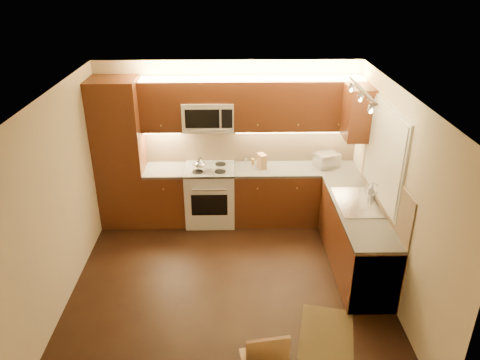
{
  "coord_description": "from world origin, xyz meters",
  "views": [
    {
      "loc": [
        0.05,
        -4.83,
        3.82
      ],
      "look_at": [
        0.15,
        0.55,
        1.25
      ],
      "focal_mm": 34.59,
      "sensor_mm": 36.0,
      "label": 1
    }
  ],
  "objects_px": {
    "stove": "(210,195)",
    "microwave": "(208,115)",
    "soap_bottle": "(371,190)",
    "kettle": "(200,164)",
    "sink": "(357,198)",
    "knife_block": "(262,161)",
    "toaster_oven": "(327,160)"
  },
  "relations": [
    {
      "from": "sink",
      "to": "knife_block",
      "type": "xyz_separation_m",
      "value": [
        -1.19,
        1.17,
        0.04
      ]
    },
    {
      "from": "toaster_oven",
      "to": "soap_bottle",
      "type": "relative_size",
      "value": 1.78
    },
    {
      "from": "microwave",
      "to": "toaster_oven",
      "type": "relative_size",
      "value": 2.14
    },
    {
      "from": "stove",
      "to": "knife_block",
      "type": "relative_size",
      "value": 4.06
    },
    {
      "from": "toaster_oven",
      "to": "soap_bottle",
      "type": "distance_m",
      "value": 1.11
    },
    {
      "from": "microwave",
      "to": "sink",
      "type": "bearing_deg",
      "value": -32.21
    },
    {
      "from": "soap_bottle",
      "to": "microwave",
      "type": "bearing_deg",
      "value": 166.3
    },
    {
      "from": "soap_bottle",
      "to": "kettle",
      "type": "bearing_deg",
      "value": 172.2
    },
    {
      "from": "stove",
      "to": "soap_bottle",
      "type": "bearing_deg",
      "value": -22.78
    },
    {
      "from": "knife_block",
      "to": "soap_bottle",
      "type": "bearing_deg",
      "value": -57.95
    },
    {
      "from": "sink",
      "to": "kettle",
      "type": "distance_m",
      "value": 2.38
    },
    {
      "from": "knife_block",
      "to": "soap_bottle",
      "type": "height_order",
      "value": "knife_block"
    },
    {
      "from": "kettle",
      "to": "toaster_oven",
      "type": "xyz_separation_m",
      "value": [
        1.96,
        0.17,
        -0.02
      ]
    },
    {
      "from": "stove",
      "to": "knife_block",
      "type": "distance_m",
      "value": 0.98
    },
    {
      "from": "microwave",
      "to": "knife_block",
      "type": "xyz_separation_m",
      "value": [
        0.81,
        -0.09,
        -0.71
      ]
    },
    {
      "from": "sink",
      "to": "knife_block",
      "type": "height_order",
      "value": "knife_block"
    },
    {
      "from": "toaster_oven",
      "to": "knife_block",
      "type": "height_order",
      "value": "knife_block"
    },
    {
      "from": "soap_bottle",
      "to": "knife_block",
      "type": "bearing_deg",
      "value": 157.44
    },
    {
      "from": "sink",
      "to": "kettle",
      "type": "bearing_deg",
      "value": 154.1
    },
    {
      "from": "microwave",
      "to": "soap_bottle",
      "type": "xyz_separation_m",
      "value": [
        2.24,
        -1.08,
        -0.72
      ]
    },
    {
      "from": "knife_block",
      "to": "soap_bottle",
      "type": "distance_m",
      "value": 1.74
    },
    {
      "from": "microwave",
      "to": "kettle",
      "type": "relative_size",
      "value": 3.6
    },
    {
      "from": "sink",
      "to": "microwave",
      "type": "bearing_deg",
      "value": 147.79
    },
    {
      "from": "stove",
      "to": "soap_bottle",
      "type": "height_order",
      "value": "soap_bottle"
    },
    {
      "from": "stove",
      "to": "soap_bottle",
      "type": "xyz_separation_m",
      "value": [
        2.24,
        -0.94,
        0.54
      ]
    },
    {
      "from": "stove",
      "to": "microwave",
      "type": "bearing_deg",
      "value": 90.0
    },
    {
      "from": "kettle",
      "to": "toaster_oven",
      "type": "distance_m",
      "value": 1.97
    },
    {
      "from": "sink",
      "to": "knife_block",
      "type": "relative_size",
      "value": 3.8
    },
    {
      "from": "kettle",
      "to": "stove",
      "type": "bearing_deg",
      "value": 56.68
    },
    {
      "from": "microwave",
      "to": "toaster_oven",
      "type": "bearing_deg",
      "value": -1.48
    },
    {
      "from": "stove",
      "to": "microwave",
      "type": "xyz_separation_m",
      "value": [
        0.0,
        0.14,
        1.26
      ]
    },
    {
      "from": "sink",
      "to": "soap_bottle",
      "type": "relative_size",
      "value": 4.31
    }
  ]
}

